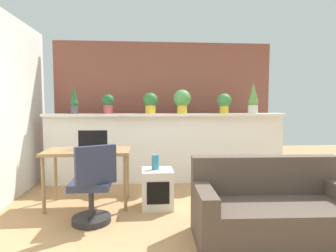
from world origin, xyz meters
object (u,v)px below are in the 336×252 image
Objects in this scene: potted_plant_4 at (224,102)px; book_on_desk at (106,149)px; potted_plant_2 at (150,102)px; potted_plant_1 at (108,103)px; potted_plant_0 at (74,100)px; couch at (273,212)px; potted_plant_5 at (253,99)px; tv_monitor at (93,140)px; vase_on_shelf at (155,162)px; potted_plant_3 at (182,100)px; office_chair at (93,190)px; desk at (88,156)px; side_cube_shelf at (157,188)px.

potted_plant_4 is 1.73× the size of book_on_desk.
potted_plant_1 is at bearing 177.92° from potted_plant_2.
potted_plant_0 is 0.31× the size of couch.
potted_plant_5 is at bearing -1.06° from potted_plant_4.
tv_monitor is at bearing -95.47° from potted_plant_1.
vase_on_shelf is at bearing -41.00° from potted_plant_0.
potted_plant_2 is at bearing 177.49° from potted_plant_3.
tv_monitor reaches higher than office_chair.
potted_plant_3 is (0.53, -0.02, 0.04)m from potted_plant_2.
desk is 2.34m from couch.
potted_plant_3 is at bearing 34.06° from tv_monitor.
desk is 1.21× the size of office_chair.
potted_plant_0 is 1.46× the size of potted_plant_4.
office_chair is (-0.68, -1.61, -0.99)m from potted_plant_2.
potted_plant_0 is 2.51m from potted_plant_4.
potted_plant_4 reaches higher than couch.
tv_monitor is at bearing -155.80° from potted_plant_4.
book_on_desk is at bearing 174.35° from vase_on_shelf.
desk is at bearing -159.17° from potted_plant_5.
potted_plant_5 reaches higher than potted_plant_4.
potted_plant_4 reaches higher than book_on_desk.
potted_plant_2 is (1.25, 0.01, -0.03)m from potted_plant_0.
vase_on_shelf is at bearing -114.16° from potted_plant_3.
potted_plant_4 is 0.51m from potted_plant_5.
book_on_desk reaches higher than side_cube_shelf.
vase_on_shelf is at bearing -8.00° from desk.
office_chair is (-1.94, -1.62, -0.99)m from potted_plant_4.
couch is at bearing -61.40° from potted_plant_2.
potted_plant_3 is 2.48m from couch.
potted_plant_2 is 0.70× the size of side_cube_shelf.
vase_on_shelf is at bearing -147.10° from potted_plant_5.
book_on_desk is (0.10, -1.08, -0.60)m from potted_plant_1.
potted_plant_5 is at bearing 33.75° from side_cube_shelf.
side_cube_shelf is (0.86, -0.22, -0.62)m from tv_monitor.
tv_monitor is at bearing -160.35° from potted_plant_5.
potted_plant_5 reaches higher than potted_plant_1.
potted_plant_0 is 1.99m from office_chair.
potted_plant_0 is at bearing 121.34° from book_on_desk.
couch is (2.41, -2.13, -1.14)m from potted_plant_0.
potted_plant_1 is at bearing 122.83° from vase_on_shelf.
potted_plant_0 is 1.39m from book_on_desk.
desk is at bearing 150.44° from couch.
potted_plant_3 reaches higher than potted_plant_1.
side_cube_shelf is (0.75, 0.47, -0.14)m from office_chair.
potted_plant_5 is at bearing 19.65° from tv_monitor.
couch is (1.10, -1.00, 0.03)m from side_cube_shelf.
potted_plant_0 reaches higher than potted_plant_1.
vase_on_shelf is at bearing 141.63° from side_cube_shelf.
office_chair reaches higher than book_on_desk.
potted_plant_0 reaches higher than side_cube_shelf.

